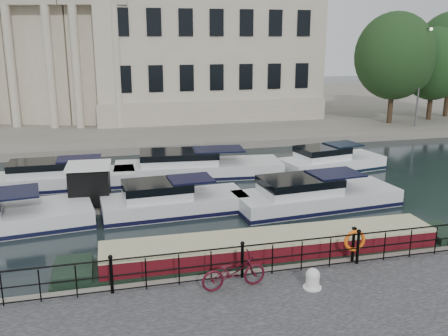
# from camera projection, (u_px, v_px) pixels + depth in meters

# --- Properties ---
(ground_plane) EXTENTS (160.00, 160.00, 0.00)m
(ground_plane) POSITION_uv_depth(u_px,v_px,m) (224.00, 263.00, 17.97)
(ground_plane) COLOR black
(ground_plane) RESTS_ON ground
(far_bank) EXTENTS (120.00, 42.00, 0.55)m
(far_bank) POSITION_uv_depth(u_px,v_px,m) (136.00, 109.00, 54.43)
(far_bank) COLOR #6B665B
(far_bank) RESTS_ON ground_plane
(railing) EXTENTS (24.14, 0.14, 1.22)m
(railing) POSITION_uv_depth(u_px,v_px,m) (242.00, 258.00, 15.55)
(railing) COLOR black
(railing) RESTS_ON near_quay
(civic_building) EXTENTS (53.55, 31.84, 16.85)m
(civic_building) POSITION_uv_depth(u_px,v_px,m) (126.00, 46.00, 48.45)
(civic_building) COLOR #ADA38C
(civic_building) RESTS_ON far_bank
(bicycle) EXTENTS (2.07, 0.88, 1.06)m
(bicycle) POSITION_uv_depth(u_px,v_px,m) (234.00, 272.00, 14.94)
(bicycle) COLOR #430B18
(bicycle) RESTS_ON near_quay
(mooring_bollard) EXTENTS (0.57, 0.57, 0.64)m
(mooring_bollard) POSITION_uv_depth(u_px,v_px,m) (313.00, 279.00, 14.97)
(mooring_bollard) COLOR silver
(mooring_bollard) RESTS_ON near_quay
(life_ring_post) EXTENTS (0.76, 0.20, 1.24)m
(life_ring_post) POSITION_uv_depth(u_px,v_px,m) (354.00, 241.00, 16.54)
(life_ring_post) COLOR black
(life_ring_post) RESTS_ON near_quay
(narrowboat) EXTENTS (14.87, 2.25, 1.54)m
(narrowboat) POSITION_uv_depth(u_px,v_px,m) (272.00, 257.00, 17.59)
(narrowboat) COLOR black
(narrowboat) RESTS_ON ground_plane
(harbour_hut) EXTENTS (2.90, 2.47, 2.17)m
(harbour_hut) POSITION_uv_depth(u_px,v_px,m) (90.00, 188.00, 23.63)
(harbour_hut) COLOR #6B665B
(harbour_hut) RESTS_ON ground_plane
(cabin_cruisers) EXTENTS (27.00, 10.28, 1.99)m
(cabin_cruisers) POSITION_uv_depth(u_px,v_px,m) (171.00, 189.00, 25.41)
(cabin_cruisers) COLOR silver
(cabin_cruisers) RESTS_ON ground_plane
(trees) EXTENTS (14.19, 8.95, 9.72)m
(trees) POSITION_uv_depth(u_px,v_px,m) (430.00, 59.00, 44.46)
(trees) COLOR black
(trees) RESTS_ON far_bank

